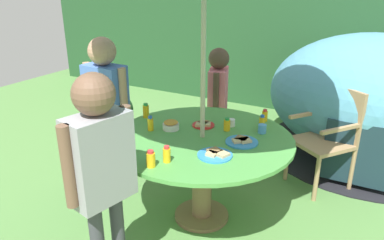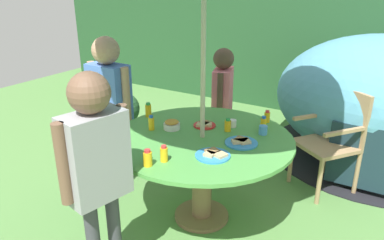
% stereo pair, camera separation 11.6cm
% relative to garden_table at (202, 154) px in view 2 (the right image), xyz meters
% --- Properties ---
extents(ground_plane, '(10.00, 10.00, 0.02)m').
position_rel_garden_table_xyz_m(ground_plane, '(0.00, 0.00, -0.59)').
color(ground_plane, '#548442').
extents(hedge_backdrop, '(9.00, 0.70, 2.04)m').
position_rel_garden_table_xyz_m(hedge_backdrop, '(0.00, 3.26, 0.44)').
color(hedge_backdrop, '#234C28').
rests_on(hedge_backdrop, ground_plane).
extents(garden_table, '(1.39, 1.39, 0.73)m').
position_rel_garden_table_xyz_m(garden_table, '(0.00, 0.00, 0.00)').
color(garden_table, brown).
rests_on(garden_table, ground_plane).
extents(wooden_chair, '(0.64, 0.64, 0.94)m').
position_rel_garden_table_xyz_m(wooden_chair, '(0.79, 1.06, -0.05)').
color(wooden_chair, tan).
rests_on(wooden_chair, ground_plane).
extents(dome_tent, '(2.25, 2.25, 1.33)m').
position_rel_garden_table_xyz_m(dome_tent, '(1.05, 2.00, 0.08)').
color(dome_tent, teal).
rests_on(dome_tent, ground_plane).
extents(potted_plant, '(0.40, 0.40, 0.58)m').
position_rel_garden_table_xyz_m(potted_plant, '(-1.63, 0.93, -0.25)').
color(potted_plant, '#595960').
rests_on(potted_plant, ground_plane).
extents(child_in_pink_shirt, '(0.27, 0.40, 1.22)m').
position_rel_garden_table_xyz_m(child_in_pink_shirt, '(-0.33, 0.99, 0.20)').
color(child_in_pink_shirt, brown).
rests_on(child_in_pink_shirt, ground_plane).
extents(child_in_blue_shirt, '(0.47, 0.24, 1.41)m').
position_rel_garden_table_xyz_m(child_in_blue_shirt, '(-0.97, 0.04, 0.32)').
color(child_in_blue_shirt, navy).
rests_on(child_in_blue_shirt, ground_plane).
extents(child_in_grey_shirt, '(0.28, 0.46, 1.40)m').
position_rel_garden_table_xyz_m(child_in_grey_shirt, '(-0.20, -0.90, 0.32)').
color(child_in_grey_shirt, '#3F3F47').
rests_on(child_in_grey_shirt, ground_plane).
extents(snack_bowl, '(0.13, 0.13, 0.08)m').
position_rel_garden_table_xyz_m(snack_bowl, '(-0.29, 0.01, 0.19)').
color(snack_bowl, white).
rests_on(snack_bowl, garden_table).
extents(plate_far_right, '(0.24, 0.24, 0.03)m').
position_rel_garden_table_xyz_m(plate_far_right, '(0.30, 0.04, 0.16)').
color(plate_far_right, '#338CD8').
rests_on(plate_far_right, garden_table).
extents(plate_center_back, '(0.24, 0.24, 0.03)m').
position_rel_garden_table_xyz_m(plate_center_back, '(0.23, -0.25, 0.16)').
color(plate_center_back, '#338CD8').
rests_on(plate_center_back, garden_table).
extents(plate_center_front, '(0.18, 0.18, 0.03)m').
position_rel_garden_table_xyz_m(plate_center_front, '(-0.09, 0.20, 0.16)').
color(plate_center_front, red).
rests_on(plate_center_front, garden_table).
extents(juice_bottle_near_left, '(0.05, 0.05, 0.13)m').
position_rel_garden_table_xyz_m(juice_bottle_near_left, '(-0.62, 0.14, 0.21)').
color(juice_bottle_near_left, yellow).
rests_on(juice_bottle_near_left, garden_table).
extents(juice_bottle_near_right, '(0.05, 0.05, 0.12)m').
position_rel_garden_table_xyz_m(juice_bottle_near_right, '(-0.42, -0.08, 0.21)').
color(juice_bottle_near_right, yellow).
rests_on(juice_bottle_near_right, garden_table).
extents(juice_bottle_far_left, '(0.05, 0.05, 0.11)m').
position_rel_garden_table_xyz_m(juice_bottle_far_left, '(0.34, 0.39, 0.20)').
color(juice_bottle_far_left, yellow).
rests_on(juice_bottle_far_left, garden_table).
extents(juice_bottle_mid_left, '(0.06, 0.06, 0.11)m').
position_rel_garden_table_xyz_m(juice_bottle_mid_left, '(-0.07, -0.58, 0.20)').
color(juice_bottle_mid_left, yellow).
rests_on(juice_bottle_mid_left, garden_table).
extents(juice_bottle_mid_right, '(0.05, 0.05, 0.11)m').
position_rel_garden_table_xyz_m(juice_bottle_mid_right, '(0.11, 0.20, 0.20)').
color(juice_bottle_mid_right, yellow).
rests_on(juice_bottle_mid_right, garden_table).
extents(juice_bottle_front_edge, '(0.05, 0.05, 0.10)m').
position_rel_garden_table_xyz_m(juice_bottle_front_edge, '(0.31, 0.55, 0.20)').
color(juice_bottle_front_edge, yellow).
rests_on(juice_bottle_front_edge, garden_table).
extents(juice_bottle_back_edge, '(0.05, 0.05, 0.11)m').
position_rel_garden_table_xyz_m(juice_bottle_back_edge, '(-0.02, -0.48, 0.20)').
color(juice_bottle_back_edge, yellow).
rests_on(juice_bottle_back_edge, garden_table).
extents(cup_near, '(0.06, 0.06, 0.06)m').
position_rel_garden_table_xyz_m(cup_near, '(0.11, 0.30, 0.18)').
color(cup_near, white).
rests_on(cup_near, garden_table).
extents(cup_far, '(0.07, 0.07, 0.07)m').
position_rel_garden_table_xyz_m(cup_far, '(0.38, 0.29, 0.18)').
color(cup_far, '#4C99D8').
rests_on(cup_far, garden_table).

